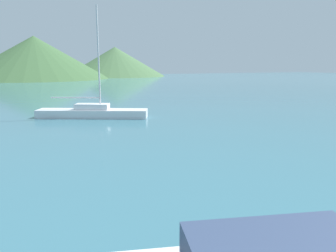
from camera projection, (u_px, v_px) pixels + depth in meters
sailboat_inner at (93, 112)px, 25.01m from camera, size 8.19×5.15×8.24m
hill_central at (35, 57)px, 87.47m from camera, size 38.78×38.78×11.30m
hill_east at (115, 62)px, 105.93m from camera, size 32.08×32.08×9.34m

